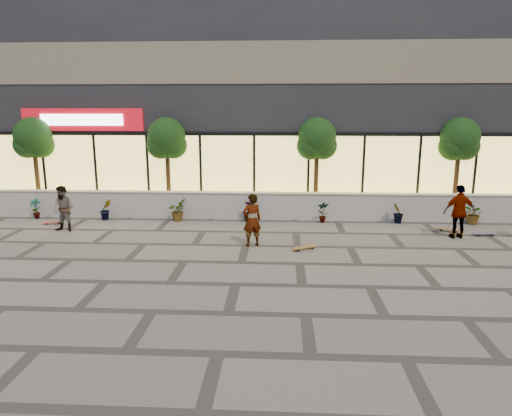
{
  "coord_description": "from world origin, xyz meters",
  "views": [
    {
      "loc": [
        1.07,
        -10.51,
        4.21
      ],
      "look_at": [
        0.35,
        2.9,
        1.3
      ],
      "focal_mm": 32.0,
      "sensor_mm": 36.0,
      "label": 1
    }
  ],
  "objects_px": {
    "tree_west": "(33,140)",
    "skateboard_left": "(52,222)",
    "skater_left": "(64,209)",
    "tree_midwest": "(167,141)",
    "skater_center": "(252,220)",
    "skater_right_near": "(459,212)",
    "skateboard_right_far": "(485,234)",
    "tree_mideast": "(317,141)",
    "skateboard_center": "(304,247)",
    "skateboard_right_near": "(448,229)",
    "tree_east": "(460,142)"
  },
  "relations": [
    {
      "from": "tree_west",
      "to": "skateboard_left",
      "type": "bearing_deg",
      "value": -53.09
    },
    {
      "from": "tree_west",
      "to": "skater_left",
      "type": "xyz_separation_m",
      "value": [
        2.51,
        -3.04,
        -2.18
      ]
    },
    {
      "from": "tree_midwest",
      "to": "skater_center",
      "type": "bearing_deg",
      "value": -50.07
    },
    {
      "from": "skater_right_near",
      "to": "skater_left",
      "type": "bearing_deg",
      "value": -5.68
    },
    {
      "from": "skateboard_right_far",
      "to": "tree_west",
      "type": "bearing_deg",
      "value": 164.0
    },
    {
      "from": "tree_west",
      "to": "tree_mideast",
      "type": "bearing_deg",
      "value": 0.0
    },
    {
      "from": "skater_right_near",
      "to": "skateboard_center",
      "type": "xyz_separation_m",
      "value": [
        -5.17,
        -1.61,
        -0.82
      ]
    },
    {
      "from": "tree_midwest",
      "to": "skater_left",
      "type": "distance_m",
      "value": 4.79
    },
    {
      "from": "tree_west",
      "to": "skateboard_right_near",
      "type": "relative_size",
      "value": 4.9
    },
    {
      "from": "tree_west",
      "to": "tree_midwest",
      "type": "height_order",
      "value": "same"
    },
    {
      "from": "skateboard_right_far",
      "to": "skater_left",
      "type": "bearing_deg",
      "value": 174.26
    },
    {
      "from": "skater_right_near",
      "to": "tree_midwest",
      "type": "bearing_deg",
      "value": -21.94
    },
    {
      "from": "skater_center",
      "to": "skater_right_near",
      "type": "distance_m",
      "value": 6.91
    },
    {
      "from": "tree_west",
      "to": "skater_right_near",
      "type": "height_order",
      "value": "tree_west"
    },
    {
      "from": "skater_center",
      "to": "skateboard_center",
      "type": "relative_size",
      "value": 2.01
    },
    {
      "from": "skateboard_right_far",
      "to": "tree_mideast",
      "type": "bearing_deg",
      "value": 146.2
    },
    {
      "from": "skateboard_center",
      "to": "skateboard_right_near",
      "type": "distance_m",
      "value": 5.71
    },
    {
      "from": "skater_right_near",
      "to": "skateboard_right_far",
      "type": "xyz_separation_m",
      "value": [
        1.03,
        0.31,
        -0.82
      ]
    },
    {
      "from": "tree_mideast",
      "to": "skateboard_right_far",
      "type": "distance_m",
      "value": 6.87
    },
    {
      "from": "tree_mideast",
      "to": "tree_east",
      "type": "xyz_separation_m",
      "value": [
        5.5,
        0.0,
        0.0
      ]
    },
    {
      "from": "tree_west",
      "to": "tree_east",
      "type": "height_order",
      "value": "same"
    },
    {
      "from": "tree_mideast",
      "to": "skater_right_near",
      "type": "distance_m",
      "value": 5.89
    },
    {
      "from": "skateboard_left",
      "to": "skater_center",
      "type": "bearing_deg",
      "value": -35.69
    },
    {
      "from": "tree_west",
      "to": "skater_left",
      "type": "relative_size",
      "value": 2.42
    },
    {
      "from": "skateboard_left",
      "to": "tree_midwest",
      "type": "bearing_deg",
      "value": 9.0
    },
    {
      "from": "tree_east",
      "to": "skater_center",
      "type": "distance_m",
      "value": 9.22
    },
    {
      "from": "tree_east",
      "to": "skateboard_left",
      "type": "distance_m",
      "value": 15.86
    },
    {
      "from": "tree_east",
      "to": "skateboard_center",
      "type": "distance_m",
      "value": 8.33
    },
    {
      "from": "skateboard_right_near",
      "to": "tree_mideast",
      "type": "bearing_deg",
      "value": -175.26
    },
    {
      "from": "tree_west",
      "to": "skateboard_left",
      "type": "relative_size",
      "value": 5.18
    },
    {
      "from": "tree_midwest",
      "to": "tree_mideast",
      "type": "xyz_separation_m",
      "value": [
        6.0,
        0.0,
        0.0
      ]
    },
    {
      "from": "skateboard_center",
      "to": "skater_center",
      "type": "bearing_deg",
      "value": 137.05
    },
    {
      "from": "tree_east",
      "to": "skateboard_right_far",
      "type": "bearing_deg",
      "value": -89.4
    },
    {
      "from": "skater_left",
      "to": "skateboard_right_near",
      "type": "relative_size",
      "value": 2.03
    },
    {
      "from": "tree_west",
      "to": "skateboard_right_near",
      "type": "bearing_deg",
      "value": -8.43
    },
    {
      "from": "skateboard_center",
      "to": "skateboard_left",
      "type": "bearing_deg",
      "value": 133.19
    },
    {
      "from": "skater_left",
      "to": "tree_midwest",
      "type": "bearing_deg",
      "value": 56.17
    },
    {
      "from": "skater_right_near",
      "to": "skateboard_right_far",
      "type": "relative_size",
      "value": 2.18
    },
    {
      "from": "tree_west",
      "to": "tree_east",
      "type": "xyz_separation_m",
      "value": [
        17.0,
        0.0,
        0.0
      ]
    },
    {
      "from": "tree_west",
      "to": "skater_left",
      "type": "height_order",
      "value": "tree_west"
    },
    {
      "from": "tree_midwest",
      "to": "skater_left",
      "type": "bearing_deg",
      "value": -134.46
    },
    {
      "from": "skater_left",
      "to": "tree_west",
      "type": "bearing_deg",
      "value": 140.17
    },
    {
      "from": "tree_mideast",
      "to": "skateboard_right_near",
      "type": "xyz_separation_m",
      "value": [
        4.5,
        -2.37,
        -2.9
      ]
    },
    {
      "from": "tree_west",
      "to": "skateboard_right_near",
      "type": "height_order",
      "value": "tree_west"
    },
    {
      "from": "skateboard_left",
      "to": "skateboard_right_near",
      "type": "xyz_separation_m",
      "value": [
        14.45,
        -0.31,
        0.01
      ]
    },
    {
      "from": "tree_mideast",
      "to": "tree_east",
      "type": "distance_m",
      "value": 5.5
    },
    {
      "from": "tree_mideast",
      "to": "skateboard_right_far",
      "type": "height_order",
      "value": "tree_mideast"
    },
    {
      "from": "tree_midwest",
      "to": "tree_mideast",
      "type": "relative_size",
      "value": 1.0
    },
    {
      "from": "tree_west",
      "to": "tree_midwest",
      "type": "xyz_separation_m",
      "value": [
        5.5,
        0.0,
        0.0
      ]
    },
    {
      "from": "tree_midwest",
      "to": "skateboard_right_near",
      "type": "height_order",
      "value": "tree_midwest"
    }
  ]
}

